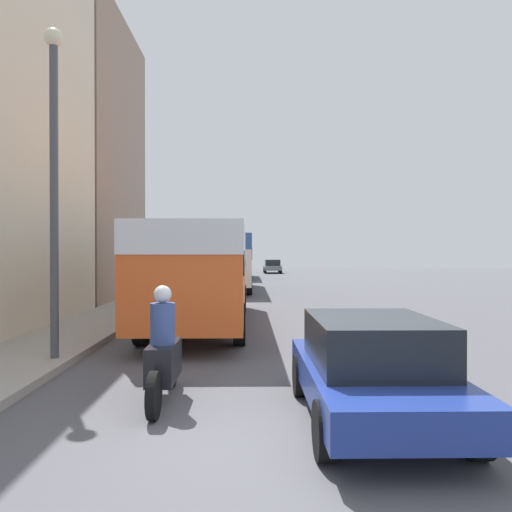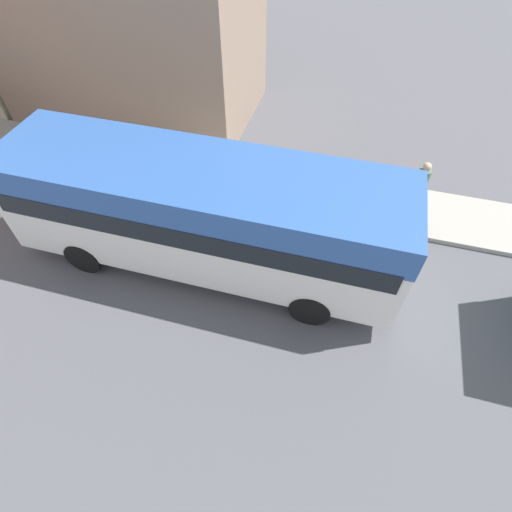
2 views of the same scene
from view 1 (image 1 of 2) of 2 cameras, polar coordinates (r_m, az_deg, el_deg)
name	(u,v)px [view 1 (image 1 of 2)]	position (r m, az deg, el deg)	size (l,w,h in m)	color
ground_plane	(297,439)	(6.31, 4.72, -20.10)	(120.00, 120.00, 0.00)	#515156
building_far_terrace	(69,160)	(24.90, -20.59, 10.21)	(5.20, 8.83, 12.86)	gray
bus_lead	(202,263)	(15.00, -6.15, -0.80)	(2.60, 10.18, 2.88)	#EA5B23
bus_following	(229,255)	(28.48, -3.13, 0.10)	(2.61, 9.81, 3.12)	silver
bus_third_in_line	(235,254)	(41.68, -2.37, 0.20)	(2.52, 9.52, 3.09)	teal
motorcycle_behind_lead	(163,356)	(7.61, -10.54, -11.15)	(0.39, 2.24, 1.73)	black
car_crossing	(373,367)	(6.83, 13.19, -12.23)	(1.83, 3.84, 1.36)	navy
car_far_curb	(272,266)	(51.73, 1.89, -1.15)	(1.80, 4.46, 1.39)	slate
pedestrian_near_curb	(183,268)	(34.06, -8.36, -1.40)	(0.35, 0.35, 1.82)	#232838
pedestrian_walking_away	(181,267)	(40.29, -8.52, -1.24)	(0.43, 0.43, 1.69)	#232838
lamp_post	(54,164)	(10.61, -22.09, 9.72)	(0.36, 0.36, 6.41)	#47474C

